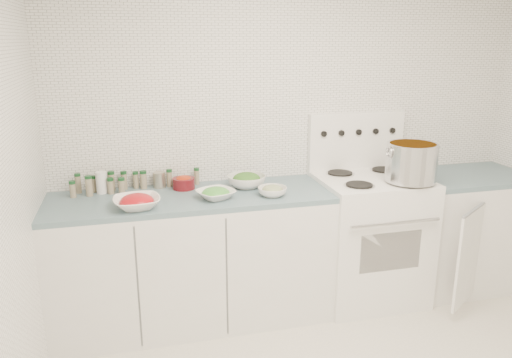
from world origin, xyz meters
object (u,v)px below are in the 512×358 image
stock_pot (411,161)px  bowl_snowpea (216,194)px  bowl_tomato (137,202)px  stove (368,234)px

stock_pot → bowl_snowpea: bearing=176.5°
stock_pot → bowl_snowpea: size_ratio=1.19×
bowl_tomato → stock_pot: bearing=-0.5°
stove → stock_pot: (0.19, -0.18, 0.59)m
stove → bowl_snowpea: stove is taller
stock_pot → bowl_tomato: stock_pot is taller
stove → stock_pot: bearing=-43.5°
stove → stock_pot: stove is taller
stove → bowl_snowpea: size_ratio=4.43×
stock_pot → bowl_snowpea: 1.36m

